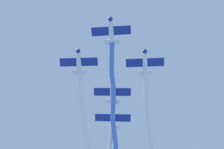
# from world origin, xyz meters

# --- Properties ---
(airplane_lead) EXTENTS (6.70, 5.77, 1.80)m
(airplane_lead) POSITION_xyz_m (2.42, 0.68, 78.88)
(airplane_lead) COLOR silver
(smoke_trail_lead) EXTENTS (16.10, 23.80, 2.93)m
(smoke_trail_lead) POSITION_xyz_m (11.68, 14.12, 77.89)
(smoke_trail_lead) COLOR #4C75DB
(airplane_left_wing) EXTENTS (6.76, 5.73, 1.80)m
(airplane_left_wing) POSITION_xyz_m (11.00, 2.34, 78.48)
(airplane_left_wing) COLOR silver
(smoke_trail_left_wing) EXTENTS (16.11, 19.57, 1.53)m
(smoke_trail_left_wing) POSITION_xyz_m (20.07, 13.79, 78.59)
(smoke_trail_left_wing) COLOR white
(airplane_right_wing) EXTENTS (6.79, 5.70, 1.80)m
(airplane_right_wing) POSITION_xyz_m (0.77, 9.25, 79.18)
(airplane_right_wing) COLOR silver
(smoke_trail_right_wing) EXTENTS (13.85, 15.95, 2.39)m
(smoke_trail_right_wing) POSITION_xyz_m (8.29, 19.22, 78.66)
(smoke_trail_right_wing) COLOR white
(airplane_slot) EXTENTS (6.88, 5.62, 1.80)m
(airplane_slot) POSITION_xyz_m (9.35, 10.90, 78.68)
(airplane_slot) COLOR silver
(smoke_trail_slot) EXTENTS (9.30, 19.17, 1.73)m
(smoke_trail_slot) POSITION_xyz_m (15.40, 21.92, 78.31)
(smoke_trail_slot) COLOR white
(airplane_trail) EXTENTS (6.92, 5.59, 1.80)m
(airplane_trail) POSITION_xyz_m (12.81, 16.01, 79.28)
(airplane_trail) COLOR silver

